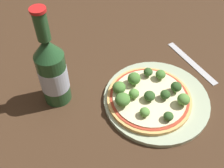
{
  "coord_description": "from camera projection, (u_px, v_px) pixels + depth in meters",
  "views": [
    {
      "loc": [
        -0.38,
        -0.15,
        0.51
      ],
      "look_at": [
        -0.06,
        0.1,
        0.06
      ],
      "focal_mm": 42.0,
      "sensor_mm": 36.0,
      "label": 1
    }
  ],
  "objects": [
    {
      "name": "ground_plane",
      "position": [
        159.0,
        103.0,
        0.64
      ],
      "size": [
        3.0,
        3.0,
        0.0
      ],
      "primitive_type": "plane",
      "color": "#3D2819"
    },
    {
      "name": "pizza",
      "position": [
        149.0,
        98.0,
        0.63
      ],
      "size": [
        0.2,
        0.2,
        0.01
      ],
      "color": "tan",
      "rests_on": "plate"
    },
    {
      "name": "fork",
      "position": [
        193.0,
        63.0,
        0.74
      ],
      "size": [
        0.09,
        0.18,
        0.0
      ],
      "rotation": [
        0.0,
        0.0,
        1.17
      ],
      "color": "#B2B2B7",
      "rests_on": "ground_plane"
    },
    {
      "name": "broccoli_floret_9",
      "position": [
        176.0,
        87.0,
        0.62
      ],
      "size": [
        0.03,
        0.03,
        0.03
      ],
      "color": "#6B8E51",
      "rests_on": "pizza"
    },
    {
      "name": "broccoli_floret_0",
      "position": [
        148.0,
        72.0,
        0.66
      ],
      "size": [
        0.02,
        0.02,
        0.02
      ],
      "color": "#6B8E51",
      "rests_on": "pizza"
    },
    {
      "name": "beer_bottle",
      "position": [
        52.0,
        71.0,
        0.59
      ],
      "size": [
        0.07,
        0.07,
        0.25
      ],
      "color": "#234C28",
      "rests_on": "ground_plane"
    },
    {
      "name": "broccoli_floret_5",
      "position": [
        161.0,
        74.0,
        0.65
      ],
      "size": [
        0.03,
        0.03,
        0.03
      ],
      "color": "#6B8E51",
      "rests_on": "pizza"
    },
    {
      "name": "broccoli_floret_10",
      "position": [
        119.0,
        88.0,
        0.63
      ],
      "size": [
        0.03,
        0.03,
        0.03
      ],
      "color": "#6B8E51",
      "rests_on": "pizza"
    },
    {
      "name": "broccoli_floret_6",
      "position": [
        146.0,
        113.0,
        0.58
      ],
      "size": [
        0.02,
        0.02,
        0.02
      ],
      "color": "#6B8E51",
      "rests_on": "pizza"
    },
    {
      "name": "broccoli_floret_8",
      "position": [
        166.0,
        94.0,
        0.61
      ],
      "size": [
        0.02,
        0.02,
        0.02
      ],
      "color": "#6B8E51",
      "rests_on": "pizza"
    },
    {
      "name": "broccoli_floret_2",
      "position": [
        168.0,
        116.0,
        0.57
      ],
      "size": [
        0.02,
        0.02,
        0.02
      ],
      "color": "#6B8E51",
      "rests_on": "pizza"
    },
    {
      "name": "broccoli_floret_11",
      "position": [
        134.0,
        94.0,
        0.61
      ],
      "size": [
        0.02,
        0.02,
        0.02
      ],
      "color": "#6B8E51",
      "rests_on": "pizza"
    },
    {
      "name": "broccoli_floret_7",
      "position": [
        123.0,
        100.0,
        0.59
      ],
      "size": [
        0.04,
        0.04,
        0.03
      ],
      "color": "#6B8E51",
      "rests_on": "pizza"
    },
    {
      "name": "plate",
      "position": [
        155.0,
        101.0,
        0.64
      ],
      "size": [
        0.26,
        0.26,
        0.01
      ],
      "color": "#A3B293",
      "rests_on": "ground_plane"
    },
    {
      "name": "broccoli_floret_3",
      "position": [
        184.0,
        99.0,
        0.59
      ],
      "size": [
        0.03,
        0.03,
        0.03
      ],
      "color": "#6B8E51",
      "rests_on": "pizza"
    },
    {
      "name": "broccoli_floret_4",
      "position": [
        134.0,
        79.0,
        0.64
      ],
      "size": [
        0.03,
        0.03,
        0.03
      ],
      "color": "#6B8E51",
      "rests_on": "pizza"
    },
    {
      "name": "broccoli_floret_1",
      "position": [
        150.0,
        96.0,
        0.61
      ],
      "size": [
        0.03,
        0.03,
        0.02
      ],
      "color": "#6B8E51",
      "rests_on": "pizza"
    }
  ]
}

